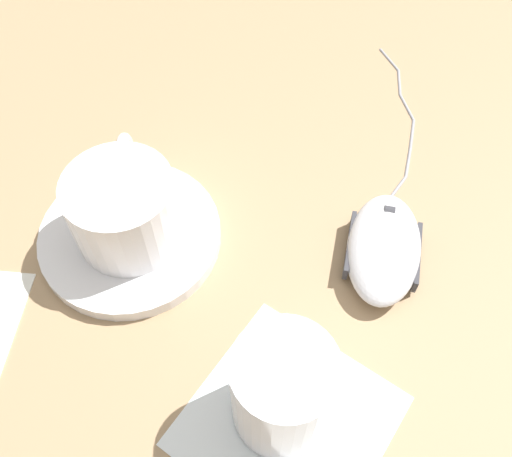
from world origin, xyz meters
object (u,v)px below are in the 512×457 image
at_px(saucer, 133,233).
at_px(computer_mouse, 384,248).
at_px(drinking_glass, 283,390).
at_px(coffee_cup, 122,209).

height_order(saucer, computer_mouse, computer_mouse).
relative_size(saucer, computer_mouse, 1.24).
relative_size(saucer, drinking_glass, 1.75).
bearing_deg(saucer, computer_mouse, 30.82).
xyz_separation_m(coffee_cup, computer_mouse, (0.19, 0.12, -0.03)).
bearing_deg(saucer, coffee_cup, -72.98).
bearing_deg(coffee_cup, drinking_glass, -13.27).
xyz_separation_m(coffee_cup, drinking_glass, (0.19, -0.05, 0.00)).
relative_size(coffee_cup, drinking_glass, 1.17).
distance_m(saucer, coffee_cup, 0.04).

